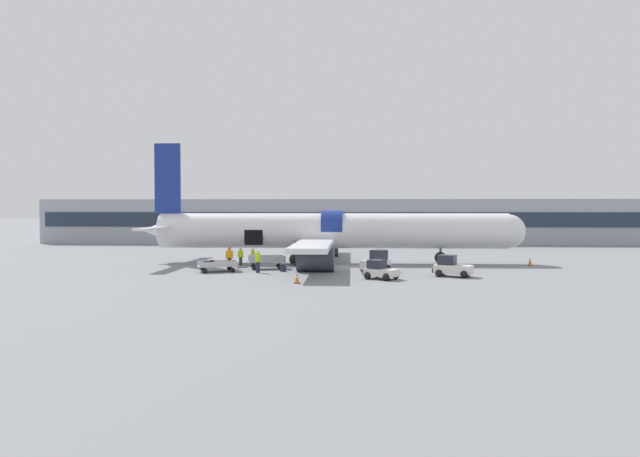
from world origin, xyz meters
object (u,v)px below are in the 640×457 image
baggage_cart_queued (218,266)px  baggage_cart_loading (268,262)px  baggage_tug_mid (452,268)px  baggage_tug_rear (380,271)px  airplane (327,232)px  ground_crew_supervisor (241,256)px  suitcase_on_tarmac_upright (283,269)px  ground_crew_loader_a (253,256)px  ground_crew_driver (258,261)px  ground_crew_loader_b (229,257)px  baggage_tug_lead (376,263)px

baggage_cart_queued → baggage_cart_loading: bearing=33.2°
baggage_tug_mid → baggage_tug_rear: size_ratio=1.14×
baggage_tug_mid → baggage_cart_queued: baggage_tug_mid is taller
airplane → ground_crew_supervisor: size_ratio=22.89×
baggage_cart_loading → suitcase_on_tarmac_upright: baggage_cart_loading is taller
baggage_tug_mid → suitcase_on_tarmac_upright: bearing=168.0°
airplane → baggage_tug_mid: airplane is taller
baggage_cart_queued → ground_crew_loader_a: (1.95, 5.07, 0.37)m
baggage_cart_loading → ground_crew_driver: (-0.38, -2.92, 0.37)m
ground_crew_loader_a → ground_crew_loader_b: (-1.61, -2.41, 0.14)m
airplane → ground_crew_driver: bearing=-121.6°
ground_crew_supervisor → suitcase_on_tarmac_upright: 6.60m
airplane → ground_crew_loader_a: 7.44m
baggage_tug_rear → ground_crew_driver: ground_crew_driver is taller
ground_crew_loader_a → ground_crew_loader_b: size_ratio=0.86×
ground_crew_driver → ground_crew_supervisor: 6.27m
baggage_cart_queued → ground_crew_loader_b: (0.34, 2.66, 0.51)m
baggage_tug_rear → ground_crew_loader_a: size_ratio=1.71×
baggage_cart_loading → ground_crew_loader_a: bearing=123.4°
airplane → ground_crew_supervisor: 8.41m
baggage_cart_queued → ground_crew_loader_b: ground_crew_loader_b is taller
ground_crew_driver → baggage_tug_mid: bearing=-7.1°
baggage_cart_loading → ground_crew_loader_b: ground_crew_loader_b is taller
ground_crew_supervisor → suitcase_on_tarmac_upright: (4.45, -4.84, -0.60)m
ground_crew_loader_b → ground_crew_driver: size_ratio=1.01×
airplane → baggage_tug_rear: bearing=-70.0°
airplane → ground_crew_supervisor: bearing=-160.8°
baggage_tug_mid → ground_crew_supervisor: (-17.60, 7.63, 0.15)m
airplane → baggage_cart_loading: 7.66m
baggage_tug_mid → baggage_cart_loading: 15.47m
airplane → ground_crew_loader_a: size_ratio=22.56×
ground_crew_loader_a → suitcase_on_tarmac_upright: (3.30, -4.67, -0.61)m
ground_crew_loader_b → ground_crew_supervisor: ground_crew_loader_b is taller
baggage_cart_loading → baggage_tug_mid: bearing=-18.1°
baggage_tug_mid → airplane: bearing=133.9°
baggage_tug_lead → suitcase_on_tarmac_upright: 7.65m
ground_crew_loader_a → suitcase_on_tarmac_upright: size_ratio=2.76×
airplane → suitcase_on_tarmac_upright: (-3.24, -7.52, -2.71)m
baggage_tug_mid → ground_crew_supervisor: baggage_tug_mid is taller
baggage_tug_lead → baggage_tug_rear: bearing=-89.4°
ground_crew_loader_a → ground_crew_loader_b: ground_crew_loader_b is taller
baggage_cart_loading → baggage_cart_queued: baggage_cart_loading is taller
airplane → baggage_tug_lead: (4.38, -7.10, -2.23)m
baggage_tug_rear → ground_crew_driver: (-9.62, 3.77, 0.37)m
baggage_cart_loading → ground_crew_driver: bearing=-97.4°
airplane → baggage_cart_loading: (-4.79, -5.49, -2.35)m
baggage_tug_mid → suitcase_on_tarmac_upright: size_ratio=5.38×
baggage_cart_queued → ground_crew_loader_b: size_ratio=2.20×
ground_crew_driver → suitcase_on_tarmac_upright: ground_crew_driver is taller
baggage_tug_mid → baggage_cart_loading: bearing=161.9°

